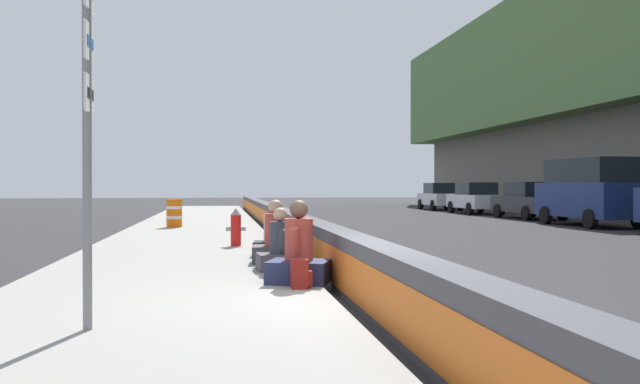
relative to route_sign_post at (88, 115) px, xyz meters
name	(u,v)px	position (x,y,z in m)	size (l,w,h in m)	color
ground_plane	(373,311)	(1.31, -3.14, -2.23)	(160.00, 160.00, 0.00)	#2B2B2D
sidewalk_strip	(153,311)	(1.31, -0.49, -2.16)	(80.00, 4.40, 0.14)	gray
jersey_barrier	(373,277)	(1.31, -3.14, -1.81)	(76.00, 0.45, 0.85)	#47474C
route_sign_post	(88,115)	(0.00, 0.00, 0.00)	(0.44, 0.09, 3.60)	gray
fire_hydrant	(236,227)	(9.20, -1.66, -1.65)	(0.26, 0.46, 0.88)	red
seated_person_foreground	(299,257)	(2.94, -2.41, -1.72)	(0.97, 1.05, 1.20)	#23284C
seated_person_middle	(280,251)	(4.44, -2.27, -1.77)	(0.68, 0.78, 1.04)	#424247
seated_person_rear	(275,243)	(5.58, -2.29, -1.73)	(0.78, 0.89, 1.15)	#424247
seated_person_far	(273,239)	(6.85, -2.34, -1.76)	(0.74, 0.83, 1.06)	black
backpack	(300,274)	(2.42, -2.37, -1.90)	(0.32, 0.28, 0.40)	maroon
construction_barrel	(174,213)	(16.78, 0.21, -1.61)	(0.54, 0.54, 0.95)	orange
parked_car_fourth	(590,191)	(17.38, -15.21, -0.88)	(5.12, 2.13, 2.56)	navy
parked_car_midline	(529,200)	(23.11, -15.48, -1.37)	(4.56, 2.06, 1.71)	#28282D
parked_car_far	(476,198)	(29.11, -15.20, -1.37)	(4.50, 1.95, 1.71)	silver
parked_car_farther	(440,196)	(35.20, -15.20, -1.37)	(4.54, 2.03, 1.71)	silver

